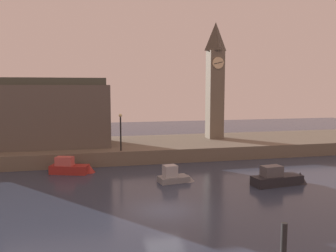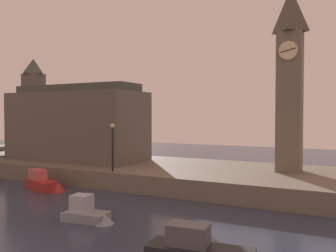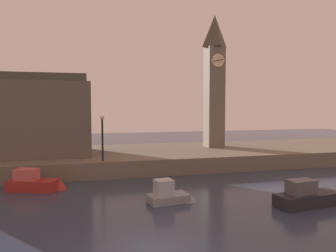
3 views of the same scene
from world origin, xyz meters
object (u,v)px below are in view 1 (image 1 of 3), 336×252
at_px(boat_barge_dark, 281,178).
at_px(boat_dinghy_red, 73,167).
at_px(mooring_post_right, 283,249).
at_px(streetlamp, 121,128).
at_px(clock_tower, 215,79).
at_px(parliament_hall, 42,113).
at_px(boat_cruiser_grey, 176,177).

distance_m(boat_barge_dark, boat_dinghy_red, 19.15).
relative_size(mooring_post_right, boat_dinghy_red, 0.52).
relative_size(streetlamp, boat_dinghy_red, 0.88).
height_order(streetlamp, mooring_post_right, streetlamp).
bearing_deg(boat_barge_dark, clock_tower, 88.41).
bearing_deg(clock_tower, parliament_hall, -175.46).
height_order(clock_tower, streetlamp, clock_tower).
distance_m(parliament_hall, boat_cruiser_grey, 18.54).
distance_m(mooring_post_right, boat_cruiser_grey, 15.78).
distance_m(mooring_post_right, boat_dinghy_red, 23.09).
xyz_separation_m(clock_tower, boat_barge_dark, (-0.48, -17.39, -8.74)).
bearing_deg(clock_tower, boat_barge_dark, -91.59).
xyz_separation_m(streetlamp, mooring_post_right, (4.85, -23.67, -2.78)).
height_order(clock_tower, boat_cruiser_grey, clock_tower).
bearing_deg(boat_barge_dark, streetlamp, 139.23).
bearing_deg(boat_cruiser_grey, boat_barge_dark, -18.64).
xyz_separation_m(boat_barge_dark, boat_dinghy_red, (-17.38, 8.03, 0.02)).
height_order(parliament_hall, boat_cruiser_grey, parliament_hall).
height_order(streetlamp, boat_barge_dark, streetlamp).
xyz_separation_m(clock_tower, boat_dinghy_red, (-17.86, -9.36, -8.73)).
relative_size(parliament_hall, boat_dinghy_red, 3.22).
height_order(parliament_hall, boat_barge_dark, parliament_hall).
xyz_separation_m(clock_tower, mooring_post_right, (-8.12, -30.29, -8.12)).
bearing_deg(clock_tower, boat_cruiser_grey, -121.54).
height_order(clock_tower, boat_barge_dark, clock_tower).
height_order(clock_tower, parliament_hall, clock_tower).
bearing_deg(mooring_post_right, boat_dinghy_red, 114.97).
distance_m(parliament_hall, boat_barge_dark, 26.57).
xyz_separation_m(streetlamp, boat_dinghy_red, (-4.89, -2.74, -3.39)).
relative_size(streetlamp, boat_barge_dark, 0.76).
bearing_deg(mooring_post_right, boat_cruiser_grey, 92.93).
bearing_deg(boat_barge_dark, boat_dinghy_red, 155.21).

